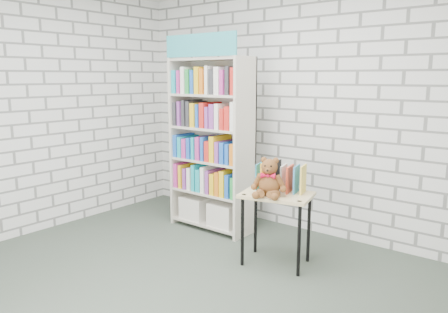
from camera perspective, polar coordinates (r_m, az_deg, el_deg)
The scene contains 6 objects.
ground at distance 3.91m, azimuth -6.38°, elevation -16.68°, with size 4.50×4.50×0.00m, color #3B463B.
room_shell at distance 3.48m, azimuth -6.97°, elevation 10.49°, with size 4.52×4.02×2.81m.
bookshelf at distance 5.03m, azimuth -1.64°, elevation 1.73°, with size 0.99×0.39×2.23m.
display_table at distance 4.16m, azimuth 6.87°, elevation -6.10°, with size 0.73×0.59×0.70m.
table_books at distance 4.20m, azimuth 7.38°, elevation -2.69°, with size 0.49×0.30×0.27m.
teddy_bear at distance 4.02m, azimuth 5.87°, elevation -3.14°, with size 0.33×0.32×0.35m.
Camera 1 is at (2.48, -2.44, 1.77)m, focal length 35.00 mm.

